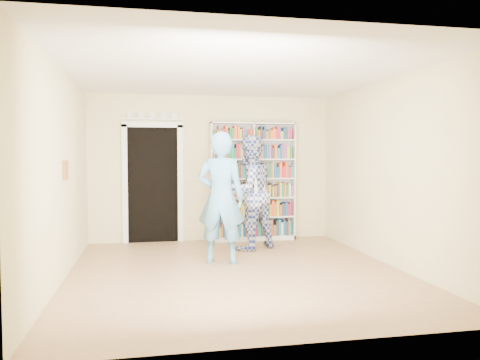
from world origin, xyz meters
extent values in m
plane|color=#966B48|center=(0.00, 0.00, 0.00)|extent=(5.00, 5.00, 0.00)
plane|color=white|center=(0.00, 0.00, 2.70)|extent=(5.00, 5.00, 0.00)
plane|color=beige|center=(0.00, 2.50, 1.35)|extent=(4.50, 0.00, 4.50)
plane|color=beige|center=(-2.25, 0.00, 1.35)|extent=(0.00, 5.00, 5.00)
plane|color=beige|center=(2.25, 0.00, 1.35)|extent=(0.00, 5.00, 5.00)
cube|color=white|center=(0.74, 2.34, 1.10)|extent=(1.60, 0.30, 2.20)
cube|color=white|center=(0.74, 2.34, 1.10)|extent=(0.02, 0.30, 2.20)
cube|color=black|center=(-1.10, 2.48, 1.05)|extent=(0.90, 0.03, 2.10)
cube|color=white|center=(-1.60, 2.47, 1.05)|extent=(0.10, 0.06, 2.20)
cube|color=white|center=(-0.60, 2.47, 1.05)|extent=(0.10, 0.06, 2.20)
cube|color=white|center=(-1.10, 2.47, 2.15)|extent=(1.10, 0.06, 0.10)
cube|color=white|center=(-1.10, 2.46, 2.25)|extent=(1.10, 0.08, 0.02)
cube|color=brown|center=(-2.23, 0.20, 1.40)|extent=(0.03, 0.25, 0.25)
imported|color=#5D9ECF|center=(-0.14, 0.58, 0.97)|extent=(0.82, 0.67, 1.94)
imported|color=navy|center=(0.49, 1.50, 0.96)|extent=(1.16, 1.07, 1.93)
cube|color=white|center=(0.62, 1.27, 1.11)|extent=(0.21, 0.12, 0.33)
camera|label=1|loc=(-1.16, -6.19, 1.59)|focal=35.00mm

